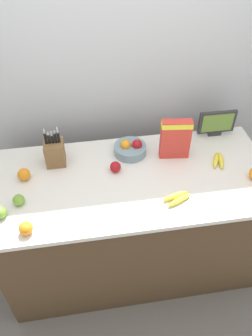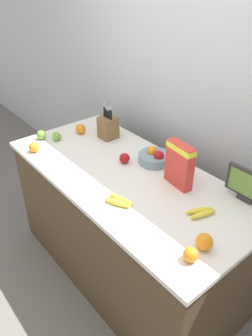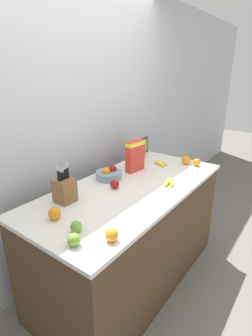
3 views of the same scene
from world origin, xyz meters
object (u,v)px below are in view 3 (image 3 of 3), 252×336
Objects in this scene: knife_block at (65,190)px; apple_rightmost at (76,227)px; orange_front_center at (197,162)px; banana_bunch_left at (170,182)px; orange_by_cereal at (112,235)px; orange_mid_left at (55,213)px; apple_middle at (74,240)px; fruit_bowl at (109,174)px; small_monitor at (141,147)px; banana_bunch_right at (161,163)px; apple_by_knife_block at (115,184)px; cereal_box at (135,155)px; orange_mid_right at (186,160)px.

apple_rightmost is at bearing -122.51° from knife_block.
banana_bunch_left is at bearing 179.16° from orange_front_center.
orange_mid_left is (-0.04, 0.42, 0.00)m from orange_by_cereal.
orange_by_cereal reaches higher than apple_middle.
orange_mid_left is (0.02, 0.21, 0.01)m from apple_rightmost.
fruit_bowl is at bearing 147.20° from orange_front_center.
orange_by_cereal reaches higher than apple_rightmost.
orange_mid_left is at bearing -147.06° from knife_block.
small_monitor reaches higher than apple_rightmost.
banana_bunch_right is 2.43× the size of apple_by_knife_block.
apple_middle is (-1.01, 0.03, 0.02)m from banana_bunch_left.
apple_by_knife_block is 0.92m from orange_front_center.
orange_by_cereal reaches higher than orange_front_center.
fruit_bowl reaches higher than banana_bunch_left.
knife_block is 0.24m from orange_mid_left.
cereal_box is at bearing -153.54° from small_monitor.
knife_block is at bearing 159.77° from orange_front_center.
small_monitor is 3.94× the size of apple_rightmost.
small_monitor reaches higher than orange_mid_left.
knife_block is at bearing -176.89° from cereal_box.
orange_mid_right is (0.09, -0.48, -0.07)m from small_monitor.
cereal_box reaches higher than orange_mid_right.
fruit_bowl reaches higher than apple_middle.
orange_front_center is (1.40, 0.09, -0.00)m from orange_by_cereal.
banana_bunch_right is at bearing 7.61° from apple_rightmost.
banana_bunch_right is 0.34m from orange_front_center.
cereal_box is 0.44m from apple_by_knife_block.
orange_mid_left is at bearing 171.18° from orange_mid_right.
orange_front_center is at bearing -0.84° from banana_bunch_left.
banana_bunch_right is 2.55× the size of apple_rightmost.
fruit_bowl is 0.80m from apple_rightmost.
fruit_bowl is at bearing 2.30° from knife_block.
fruit_bowl is 0.82m from orange_mid_right.
orange_mid_left is at bearing -168.02° from fruit_bowl.
banana_bunch_left is 2.58× the size of apple_middle.
cereal_box is at bearing 27.85° from orange_by_cereal.
small_monitor is 1.55m from apple_middle.
small_monitor is at bearing 20.54° from apple_middle.
small_monitor reaches higher than orange_front_center.
cereal_box is 3.94× the size of apple_middle.
apple_by_knife_block is at bearing 166.44° from orange_mid_right.
orange_front_center is at bearing -20.23° from knife_block.
apple_middle is at bearing 178.19° from banana_bunch_left.
orange_mid_right is at bearing -15.84° from knife_block.
apple_middle is 1.55m from orange_front_center.
apple_rightmost is 0.90× the size of orange_by_cereal.
orange_by_cereal is 1.41m from orange_front_center.
orange_by_cereal is 0.43m from orange_mid_left.
cereal_box reaches higher than apple_rightmost.
orange_by_cereal is (-0.54, -0.41, 0.00)m from apple_by_knife_block.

